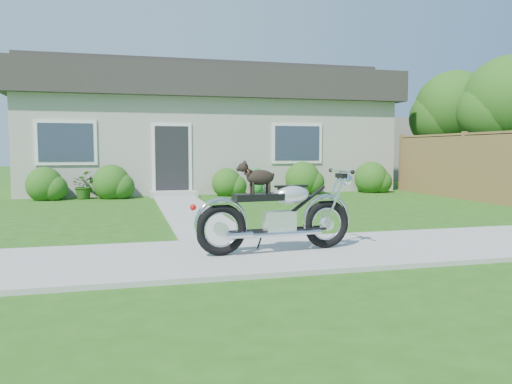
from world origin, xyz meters
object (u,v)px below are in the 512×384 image
fence (463,166)px  potted_plant_left (82,185)px  potted_plant_right (256,182)px  motorcycle_with_dog (279,213)px  house (205,129)px  tree_far (458,113)px

fence → potted_plant_left: fence is taller
potted_plant_right → motorcycle_with_dog: bearing=-102.7°
motorcycle_with_dog → potted_plant_left: bearing=105.0°
potted_plant_right → motorcycle_with_dog: motorcycle_with_dog is taller
potted_plant_left → motorcycle_with_dog: motorcycle_with_dog is taller
house → motorcycle_with_dog: (-0.91, -12.03, -1.60)m
fence → potted_plant_right: (-5.27, 2.80, -0.53)m
tree_far → potted_plant_left: (-12.77, -0.75, -2.31)m
fence → potted_plant_right: size_ratio=8.07×
house → tree_far: size_ratio=2.99×
fence → potted_plant_right: bearing=152.0°
fence → motorcycle_with_dog: 9.26m
house → motorcycle_with_dog: 12.17m
house → fence: house is taller
potted_plant_right → tree_far: bearing=5.6°
tree_far → motorcycle_with_dog: size_ratio=1.90×
potted_plant_left → potted_plant_right: size_ratio=0.95×
house → potted_plant_left: 5.61m
house → motorcycle_with_dog: size_ratio=5.67×
tree_far → potted_plant_right: 8.05m
tree_far → potted_plant_right: size_ratio=5.15×
house → motorcycle_with_dog: house is taller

